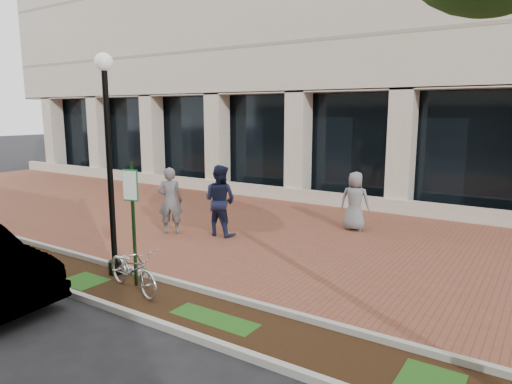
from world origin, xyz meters
The scene contains 11 objects.
ground centered at (0.00, 0.00, 0.00)m, with size 120.00×120.00×0.00m, color black.
brick_plaza centered at (0.00, 0.00, 0.01)m, with size 40.00×9.00×0.01m, color brown.
planting_strip centered at (0.00, -5.25, 0.01)m, with size 40.00×1.50×0.01m, color black.
curb_plaza_side centered at (0.00, -4.50, 0.06)m, with size 40.00×0.12×0.12m, color #A3A39A.
curb_street_side centered at (0.00, -6.00, 0.06)m, with size 40.00×0.12×0.12m, color #A3A39A.
parking_sign centered at (-0.36, -4.96, 1.58)m, with size 0.34×0.07×2.50m.
lamppost centered at (-1.23, -4.75, 2.59)m, with size 0.36×0.36×4.60m.
locked_bicycle centered at (-0.18, -5.18, 0.46)m, with size 0.61×1.74×0.91m, color #B1B2B6.
pedestrian_left centered at (-2.59, -1.63, 0.96)m, with size 0.70×0.46×1.91m, color #5B5B60.
pedestrian_mid centered at (-1.29, -1.00, 1.00)m, with size 0.97×0.76×2.00m, color #1D2549.
pedestrian_right centered at (1.66, 1.62, 0.87)m, with size 0.85×0.55×1.74m, color slate.
Camera 1 is at (6.43, -10.89, 3.45)m, focal length 32.00 mm.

